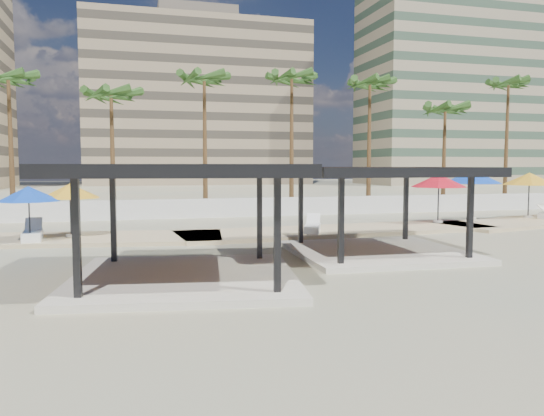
{
  "coord_description": "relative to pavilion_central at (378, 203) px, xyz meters",
  "views": [
    {
      "loc": [
        -8.09,
        -17.13,
        3.3
      ],
      "look_at": [
        -1.92,
        5.56,
        1.4
      ],
      "focal_mm": 35.0,
      "sensor_mm": 36.0,
      "label": 1
    }
  ],
  "objects": [
    {
      "name": "palm_e",
      "position": [
        2.21,
        17.79,
        6.99
      ],
      "size": [
        3.0,
        3.0,
        10.13
      ],
      "color": "brown",
      "rests_on": "ground"
    },
    {
      "name": "umbrella_e",
      "position": [
        14.13,
        8.59,
        0.56
      ],
      "size": [
        3.51,
        3.51,
        2.68
      ],
      "rotation": [
        0.0,
        0.0,
        0.18
      ],
      "color": "beige",
      "rests_on": "promenade"
    },
    {
      "name": "umbrella_c",
      "position": [
        7.39,
        7.59,
        0.53
      ],
      "size": [
        3.5,
        3.5,
        2.65
      ],
      "rotation": [
        0.0,
        0.0,
        0.19
      ],
      "color": "beige",
      "rests_on": "promenade"
    },
    {
      "name": "lounger_b",
      "position": [
        -0.55,
        5.63,
        -1.56
      ],
      "size": [
        1.42,
        2.16,
        0.78
      ],
      "rotation": [
        0.0,
        0.0,
        1.17
      ],
      "color": "white",
      "rests_on": "promenade"
    },
    {
      "name": "palm_f",
      "position": [
        8.21,
        17.99,
        6.89
      ],
      "size": [
        3.0,
        3.0,
        10.02
      ],
      "color": "brown",
      "rests_on": "ground"
    },
    {
      "name": "umbrella_d",
      "position": [
        10.21,
        8.59,
        0.71
      ],
      "size": [
        3.49,
        3.49,
        2.86
      ],
      "rotation": [
        0.0,
        0.0,
        0.09
      ],
      "color": "beige",
      "rests_on": "promenade"
    },
    {
      "name": "palm_d",
      "position": [
        -3.79,
        18.29,
        6.77
      ],
      "size": [
        3.0,
        3.0,
        9.9
      ],
      "color": "brown",
      "rests_on": "ground"
    },
    {
      "name": "umbrella_f",
      "position": [
        -12.81,
        5.65,
        0.2
      ],
      "size": [
        3.24,
        3.24,
        2.27
      ],
      "rotation": [
        0.0,
        0.0,
        -0.33
      ],
      "color": "beige",
      "rests_on": "promenade"
    },
    {
      "name": "promenade",
      "position": [
        1.21,
        7.05,
        -1.87
      ],
      "size": [
        44.45,
        7.97,
        0.24
      ],
      "color": "#C6B284",
      "rests_on": "ground"
    },
    {
      "name": "building_east",
      "position": [
        47.21,
        65.39,
        15.34
      ],
      "size": [
        32.0,
        15.0,
        36.4
      ],
      "color": "gray",
      "rests_on": "ground"
    },
    {
      "name": "pavilion_west",
      "position": [
        -7.38,
        -2.67,
        0.06
      ],
      "size": [
        7.48,
        7.48,
        3.33
      ],
      "rotation": [
        0.0,
        0.0,
        -0.15
      ],
      "color": "beige",
      "rests_on": "ground"
    },
    {
      "name": "building_mid",
      "position": [
        3.21,
        77.39,
        12.34
      ],
      "size": [
        38.0,
        16.0,
        30.4
      ],
      "color": "#847259",
      "rests_on": "ground"
    },
    {
      "name": "umbrella_b",
      "position": [
        -11.33,
        6.77,
        0.25
      ],
      "size": [
        3.47,
        3.47,
        2.32
      ],
      "rotation": [
        0.0,
        0.0,
        -0.43
      ],
      "color": "beige",
      "rests_on": "promenade"
    },
    {
      "name": "palm_g",
      "position": [
        14.21,
        17.59,
        5.28
      ],
      "size": [
        3.0,
        3.0,
        8.31
      ],
      "color": "brown",
      "rests_on": "ground"
    },
    {
      "name": "boundary_wall",
      "position": [
        -0.79,
        15.39,
        -1.33
      ],
      "size": [
        56.0,
        0.3,
        1.2
      ],
      "primitive_type": "cube",
      "color": "silver",
      "rests_on": "ground"
    },
    {
      "name": "palm_h",
      "position": [
        20.21,
        18.19,
        7.36
      ],
      "size": [
        3.0,
        3.0,
        10.53
      ],
      "color": "brown",
      "rests_on": "ground"
    },
    {
      "name": "palm_b",
      "position": [
        -15.79,
        18.09,
        6.32
      ],
      "size": [
        3.0,
        3.0,
        9.42
      ],
      "color": "brown",
      "rests_on": "ground"
    },
    {
      "name": "pavilion_central",
      "position": [
        0.0,
        0.0,
        0.0
      ],
      "size": [
        6.61,
        6.61,
        3.23
      ],
      "rotation": [
        0.0,
        0.0,
        -0.04
      ],
      "color": "beige",
      "rests_on": "ground"
    },
    {
      "name": "ground",
      "position": [
        -0.79,
        -0.61,
        -1.93
      ],
      "size": [
        200.0,
        200.0,
        0.0
      ],
      "primitive_type": "plane",
      "color": "tan",
      "rests_on": "ground"
    },
    {
      "name": "palm_c",
      "position": [
        -9.79,
        17.49,
        5.49
      ],
      "size": [
        3.0,
        3.0,
        8.54
      ],
      "color": "brown",
      "rests_on": "ground"
    },
    {
      "name": "lounger_a",
      "position": [
        -12.81,
        6.25,
        -1.54
      ],
      "size": [
        0.92,
        2.29,
        0.84
      ],
      "rotation": [
        0.0,
        0.0,
        1.66
      ],
      "color": "white",
      "rests_on": "promenade"
    }
  ]
}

